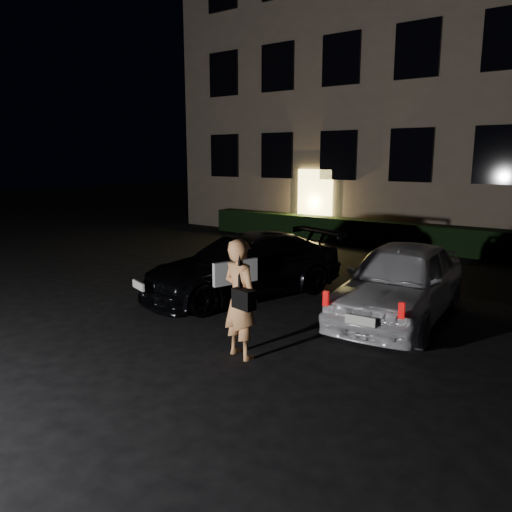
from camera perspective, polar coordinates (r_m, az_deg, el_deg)
The scene contains 6 objects.
ground at distance 8.22m, azimuth -10.59°, elevation -9.86°, with size 80.00×80.00×0.00m, color black.
building at distance 21.18m, azimuth 21.61°, elevation 18.78°, with size 20.00×8.11×12.00m.
hedge at distance 16.87m, azimuth 16.29°, elevation 2.21°, with size 15.00×0.70×0.85m, color black.
sedan at distance 10.63m, azimuth -1.43°, elevation -1.11°, with size 3.23×4.91×1.32m.
hatch at distance 9.49m, azimuth 16.16°, elevation -2.78°, with size 1.97×4.26×1.41m.
man at distance 7.32m, azimuth -1.77°, elevation -4.90°, with size 0.75×0.56×1.78m.
Camera 1 is at (5.66, -5.19, 2.92)m, focal length 35.00 mm.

